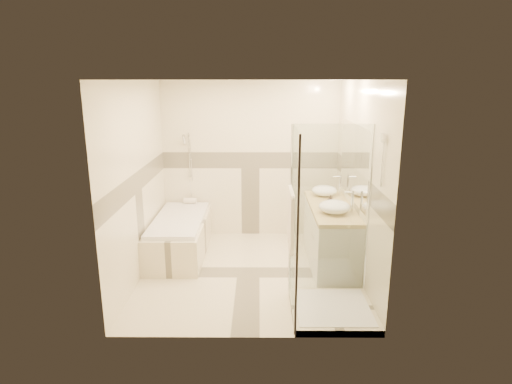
{
  "coord_description": "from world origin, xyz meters",
  "views": [
    {
      "loc": [
        0.13,
        -5.27,
        2.49
      ],
      "look_at": [
        0.1,
        0.25,
        1.05
      ],
      "focal_mm": 30.0,
      "sensor_mm": 36.0,
      "label": 1
    }
  ],
  "objects_px": {
    "vanity": "(330,235)",
    "vessel_sink_near": "(324,191)",
    "bathtub": "(180,234)",
    "vessel_sink_far": "(334,207)",
    "amenity_bottle_a": "(332,203)",
    "amenity_bottle_b": "(330,200)",
    "shower_enclosure": "(322,269)"
  },
  "relations": [
    {
      "from": "amenity_bottle_a",
      "to": "vessel_sink_near",
      "type": "bearing_deg",
      "value": 90.0
    },
    {
      "from": "vanity",
      "to": "shower_enclosure",
      "type": "relative_size",
      "value": 0.79
    },
    {
      "from": "shower_enclosure",
      "to": "amenity_bottle_b",
      "type": "xyz_separation_m",
      "value": [
        0.27,
        1.26,
        0.42
      ]
    },
    {
      "from": "vessel_sink_far",
      "to": "shower_enclosure",
      "type": "bearing_deg",
      "value": -106.26
    },
    {
      "from": "vessel_sink_far",
      "to": "amenity_bottle_a",
      "type": "height_order",
      "value": "vessel_sink_far"
    },
    {
      "from": "shower_enclosure",
      "to": "amenity_bottle_a",
      "type": "distance_m",
      "value": 1.24
    },
    {
      "from": "bathtub",
      "to": "vessel_sink_far",
      "type": "bearing_deg",
      "value": -17.83
    },
    {
      "from": "amenity_bottle_b",
      "to": "vessel_sink_near",
      "type": "bearing_deg",
      "value": 90.0
    },
    {
      "from": "bathtub",
      "to": "vessel_sink_far",
      "type": "distance_m",
      "value": 2.32
    },
    {
      "from": "amenity_bottle_a",
      "to": "amenity_bottle_b",
      "type": "distance_m",
      "value": 0.12
    },
    {
      "from": "vessel_sink_near",
      "to": "vessel_sink_far",
      "type": "height_order",
      "value": "vessel_sink_far"
    },
    {
      "from": "shower_enclosure",
      "to": "amenity_bottle_b",
      "type": "bearing_deg",
      "value": 77.76
    },
    {
      "from": "vessel_sink_near",
      "to": "vessel_sink_far",
      "type": "distance_m",
      "value": 0.86
    },
    {
      "from": "shower_enclosure",
      "to": "vessel_sink_far",
      "type": "xyz_separation_m",
      "value": [
        0.27,
        0.94,
        0.43
      ]
    },
    {
      "from": "vessel_sink_near",
      "to": "amenity_bottle_a",
      "type": "bearing_deg",
      "value": -90.0
    },
    {
      "from": "vessel_sink_far",
      "to": "vessel_sink_near",
      "type": "bearing_deg",
      "value": 90.0
    },
    {
      "from": "bathtub",
      "to": "amenity_bottle_a",
      "type": "xyz_separation_m",
      "value": [
        2.13,
        -0.48,
        0.62
      ]
    },
    {
      "from": "vanity",
      "to": "shower_enclosure",
      "type": "xyz_separation_m",
      "value": [
        -0.29,
        -1.27,
        0.08
      ]
    },
    {
      "from": "vessel_sink_near",
      "to": "bathtub",
      "type": "bearing_deg",
      "value": -175.44
    },
    {
      "from": "vessel_sink_near",
      "to": "vessel_sink_far",
      "type": "relative_size",
      "value": 0.92
    },
    {
      "from": "bathtub",
      "to": "vessel_sink_far",
      "type": "height_order",
      "value": "vessel_sink_far"
    },
    {
      "from": "vanity",
      "to": "vessel_sink_near",
      "type": "relative_size",
      "value": 4.38
    },
    {
      "from": "vessel_sink_far",
      "to": "amenity_bottle_b",
      "type": "xyz_separation_m",
      "value": [
        0.0,
        0.32,
        -0.01
      ]
    },
    {
      "from": "shower_enclosure",
      "to": "amenity_bottle_a",
      "type": "relative_size",
      "value": 13.68
    },
    {
      "from": "vessel_sink_near",
      "to": "shower_enclosure",
      "type": "bearing_deg",
      "value": -98.66
    },
    {
      "from": "bathtub",
      "to": "vessel_sink_near",
      "type": "xyz_separation_m",
      "value": [
        2.13,
        0.17,
        0.62
      ]
    },
    {
      "from": "vessel_sink_near",
      "to": "vanity",
      "type": "bearing_deg",
      "value": -87.8
    },
    {
      "from": "vessel_sink_far",
      "to": "amenity_bottle_b",
      "type": "bearing_deg",
      "value": 90.0
    },
    {
      "from": "amenity_bottle_b",
      "to": "vessel_sink_far",
      "type": "bearing_deg",
      "value": -90.0
    },
    {
      "from": "vessel_sink_far",
      "to": "amenity_bottle_b",
      "type": "height_order",
      "value": "vessel_sink_far"
    },
    {
      "from": "vanity",
      "to": "vessel_sink_far",
      "type": "bearing_deg",
      "value": -93.41
    },
    {
      "from": "vanity",
      "to": "amenity_bottle_a",
      "type": "height_order",
      "value": "amenity_bottle_a"
    }
  ]
}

